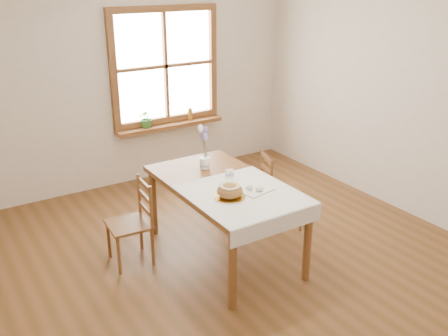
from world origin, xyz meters
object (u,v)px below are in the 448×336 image
at_px(bread_plate, 230,197).
at_px(flower_vase, 205,164).
at_px(chair_left, 129,223).
at_px(dining_table, 224,192).
at_px(chair_right, 282,190).

xyz_separation_m(bread_plate, flower_vase, (0.17, 0.71, 0.04)).
bearing_deg(chair_left, dining_table, 69.74).
bearing_deg(bread_plate, flower_vase, 76.61).
height_order(bread_plate, flower_vase, flower_vase).
distance_m(dining_table, chair_right, 0.89).
xyz_separation_m(dining_table, chair_left, (-0.81, 0.37, -0.26)).
bearing_deg(chair_right, bread_plate, 136.42).
height_order(dining_table, bread_plate, bread_plate).
bearing_deg(chair_left, bread_plate, 48.76).
bearing_deg(flower_vase, bread_plate, -103.39).
bearing_deg(dining_table, flower_vase, 85.76).
distance_m(chair_left, flower_vase, 0.93).
distance_m(dining_table, chair_left, 0.92).
distance_m(chair_left, bread_plate, 1.02).
height_order(dining_table, chair_right, chair_right).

